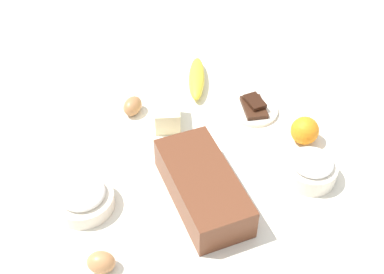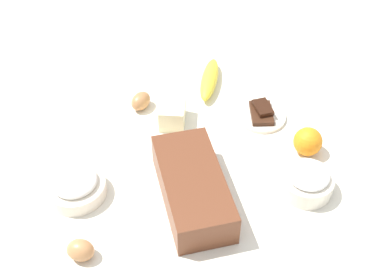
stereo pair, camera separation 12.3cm
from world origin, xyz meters
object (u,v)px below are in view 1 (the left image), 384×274
Objects in this scene: loaf_pan at (203,186)px; egg_beside_bowl at (133,106)px; chocolate_plate at (254,108)px; sugar_bowl at (311,168)px; banana at (197,78)px; orange_fruit at (305,131)px; butter_block at (167,115)px; flour_bowl at (83,198)px; egg_near_butter at (101,262)px.

egg_beside_bowl is at bearing 9.73° from loaf_pan.
loaf_pan reaches higher than chocolate_plate.
sugar_bowl is 0.44m from banana.
orange_fruit is 0.35m from butter_block.
flour_bowl reaches higher than chocolate_plate.
flour_bowl is 0.32m from butter_block.
butter_block is 1.42× the size of egg_beside_bowl.
flour_bowl reaches higher than butter_block.
butter_block is at bearing 47.89° from sugar_bowl.
chocolate_plate is at bearing -102.21° from egg_beside_bowl.
loaf_pan reaches higher than sugar_bowl.
sugar_bowl is at bearing -168.15° from chocolate_plate.
egg_near_butter is at bearing 115.68° from orange_fruit.
loaf_pan is 4.23× the size of orange_fruit.
loaf_pan is 2.28× the size of chocolate_plate.
loaf_pan is 0.32m from orange_fruit.
egg_near_butter is at bearing -172.52° from flour_bowl.
orange_fruit is 0.45m from egg_beside_bowl.
flour_bowl is 1.12× the size of sugar_bowl.
orange_fruit is 0.78× the size of butter_block.
orange_fruit reaches higher than egg_near_butter.
loaf_pan is at bearing 168.42° from banana.
egg_near_butter is 0.59m from chocolate_plate.
sugar_bowl is 0.49m from egg_beside_bowl.
banana is at bearing 35.87° from orange_fruit.
banana is (0.41, 0.17, -0.01)m from sugar_bowl.
banana is 2.99× the size of egg_beside_bowl.
orange_fruit is at bearing -113.52° from butter_block.
loaf_pan reaches higher than banana.
butter_block is at bearing -2.59° from loaf_pan.
orange_fruit is 0.16m from chocolate_plate.
egg_near_butter is 0.90× the size of egg_beside_bowl.
sugar_bowl reaches higher than egg_beside_bowl.
egg_near_butter is at bearing 152.02° from butter_block.
banana is 2.71× the size of orange_fruit.
orange_fruit is (0.12, -0.29, -0.01)m from loaf_pan.
chocolate_plate is (0.26, 0.05, -0.02)m from sugar_bowl.
chocolate_plate is (0.14, 0.09, -0.02)m from orange_fruit.
flour_bowl is 0.33m from egg_beside_bowl.
orange_fruit is at bearing -81.07° from flour_bowl.
banana is at bearing 23.22° from sugar_bowl.
sugar_bowl reaches higher than butter_block.
chocolate_plate is at bearing 11.85° from sugar_bowl.
butter_block is 1.57× the size of egg_near_butter.
flour_bowl reaches higher than egg_near_butter.
egg_beside_bowl is at bearing 113.06° from banana.
egg_beside_bowl is at bearing 51.57° from butter_block.
chocolate_plate is (-0.00, -0.23, -0.02)m from butter_block.
banana is 0.35m from orange_fruit.
flour_bowl is at bearing 152.67° from egg_beside_bowl.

